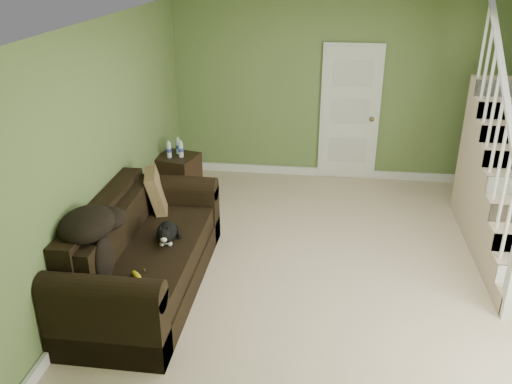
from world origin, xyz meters
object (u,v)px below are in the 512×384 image
(side_table, at_px, (178,176))
(banana, at_px, (137,276))
(cat, at_px, (166,233))
(sofa, at_px, (141,257))

(side_table, bearing_deg, banana, -81.96)
(cat, relative_size, banana, 2.85)
(side_table, xyz_separation_m, banana, (0.40, -2.84, 0.22))
(sofa, distance_m, side_table, 2.25)
(banana, bearing_deg, cat, 41.44)
(sofa, xyz_separation_m, banana, (0.18, -0.60, 0.18))
(sofa, bearing_deg, side_table, 95.75)
(sofa, bearing_deg, banana, -73.67)
(sofa, distance_m, cat, 0.37)
(side_table, relative_size, banana, 4.56)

